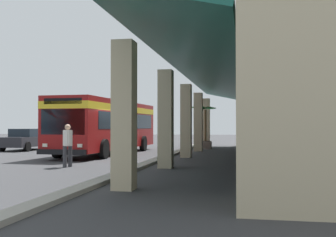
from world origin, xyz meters
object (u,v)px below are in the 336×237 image
pedestrian (68,143)px  potted_palm (205,138)px  transit_bus (108,123)px  parked_sedan_charcoal (27,139)px

pedestrian → potted_palm: bearing=163.7°
transit_bus → potted_palm: size_ratio=3.64×
transit_bus → potted_palm: 8.21m
transit_bus → parked_sedan_charcoal: transit_bus is taller
transit_bus → parked_sedan_charcoal: (-2.52, -6.71, -1.10)m
pedestrian → potted_palm: 14.79m
parked_sedan_charcoal → potted_palm: 12.51m
transit_bus → potted_palm: bearing=140.1°
parked_sedan_charcoal → potted_palm: bearing=107.3°
transit_bus → parked_sedan_charcoal: bearing=-110.6°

